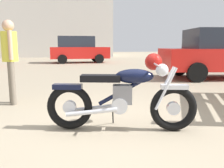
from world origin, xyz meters
The scene contains 5 objects.
ground_plane centered at (0.00, 0.00, 0.00)m, with size 80.00×80.00×0.00m, color gray.
vintage_motorcycle centered at (0.17, 0.07, 0.49)m, with size 2.07×0.73×1.07m.
bystander centered at (-1.83, 1.77, 1.02)m, with size 0.30×0.43×1.66m.
silver_sedan_mid centered at (-0.76, 13.13, 0.92)m, with size 4.06×2.16×1.78m.
industrial_building centered at (-4.67, 26.28, 3.55)m, with size 14.89×12.37×16.08m.
Camera 1 is at (-0.38, -3.04, 1.17)m, focal length 37.38 mm.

